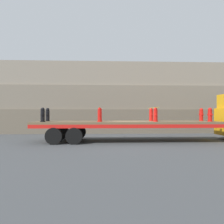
% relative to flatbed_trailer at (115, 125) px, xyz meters
% --- Properties ---
extents(ground_plane, '(120.00, 120.00, 0.00)m').
position_rel_flatbed_trailer_xyz_m(ground_plane, '(0.73, 0.00, -0.98)').
color(ground_plane, '#3F4244').
extents(rock_cliff, '(60.00, 3.30, 5.97)m').
position_rel_flatbed_trailer_xyz_m(rock_cliff, '(0.73, 6.25, 2.00)').
color(rock_cliff, '#665B4C').
rests_on(rock_cliff, ground_plane).
extents(flatbed_trailer, '(10.89, 2.66, 1.20)m').
position_rel_flatbed_trailer_xyz_m(flatbed_trailer, '(0.00, 0.00, 0.00)').
color(flatbed_trailer, brown).
rests_on(flatbed_trailer, ground_plane).
extents(fire_hydrant_black_near_0, '(0.29, 0.49, 0.81)m').
position_rel_flatbed_trailer_xyz_m(fire_hydrant_black_near_0, '(-4.11, -0.56, 0.61)').
color(fire_hydrant_black_near_0, black).
rests_on(fire_hydrant_black_near_0, flatbed_trailer).
extents(fire_hydrant_black_far_0, '(0.29, 0.49, 0.81)m').
position_rel_flatbed_trailer_xyz_m(fire_hydrant_black_far_0, '(-4.11, 0.56, 0.61)').
color(fire_hydrant_black_far_0, black).
rests_on(fire_hydrant_black_far_0, flatbed_trailer).
extents(fire_hydrant_red_near_1, '(0.29, 0.49, 0.81)m').
position_rel_flatbed_trailer_xyz_m(fire_hydrant_red_near_1, '(-0.88, -0.56, 0.61)').
color(fire_hydrant_red_near_1, red).
rests_on(fire_hydrant_red_near_1, flatbed_trailer).
extents(fire_hydrant_red_far_1, '(0.29, 0.49, 0.81)m').
position_rel_flatbed_trailer_xyz_m(fire_hydrant_red_far_1, '(-0.88, 0.56, 0.61)').
color(fire_hydrant_red_far_1, red).
rests_on(fire_hydrant_red_far_1, flatbed_trailer).
extents(fire_hydrant_red_near_2, '(0.29, 0.49, 0.81)m').
position_rel_flatbed_trailer_xyz_m(fire_hydrant_red_near_2, '(2.35, -0.56, 0.61)').
color(fire_hydrant_red_near_2, red).
rests_on(fire_hydrant_red_near_2, flatbed_trailer).
extents(fire_hydrant_red_far_2, '(0.29, 0.49, 0.81)m').
position_rel_flatbed_trailer_xyz_m(fire_hydrant_red_far_2, '(2.35, 0.56, 0.61)').
color(fire_hydrant_red_far_2, red).
rests_on(fire_hydrant_red_far_2, flatbed_trailer).
extents(fire_hydrant_red_near_3, '(0.29, 0.49, 0.81)m').
position_rel_flatbed_trailer_xyz_m(fire_hydrant_red_near_3, '(5.58, -0.56, 0.61)').
color(fire_hydrant_red_near_3, red).
rests_on(fire_hydrant_red_near_3, flatbed_trailer).
extents(fire_hydrant_red_far_3, '(0.29, 0.49, 0.81)m').
position_rel_flatbed_trailer_xyz_m(fire_hydrant_red_far_3, '(5.58, 0.56, 0.61)').
color(fire_hydrant_red_far_3, red).
rests_on(fire_hydrant_red_far_3, flatbed_trailer).
extents(cargo_strap_rear, '(0.05, 2.76, 0.01)m').
position_rel_flatbed_trailer_xyz_m(cargo_strap_rear, '(-0.88, 0.00, 1.03)').
color(cargo_strap_rear, yellow).
rests_on(cargo_strap_rear, fire_hydrant_red_near_1).
extents(cargo_strap_middle, '(0.05, 2.76, 0.01)m').
position_rel_flatbed_trailer_xyz_m(cargo_strap_middle, '(2.35, 0.00, 1.03)').
color(cargo_strap_middle, yellow).
rests_on(cargo_strap_middle, fire_hydrant_red_near_2).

